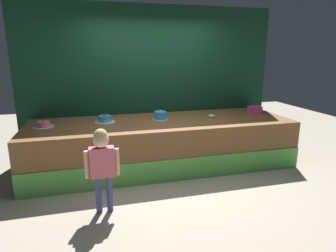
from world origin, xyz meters
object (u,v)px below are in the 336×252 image
at_px(donut, 212,116).
at_px(cake_left, 43,125).
at_px(cake_center, 105,119).
at_px(cake_right, 160,116).
at_px(child_figure, 102,159).
at_px(pink_box, 255,110).

distance_m(donut, cake_left, 2.76).
relative_size(cake_center, cake_right, 1.21).
distance_m(child_figure, pink_box, 3.23).
bearing_deg(cake_center, cake_right, -2.80).
relative_size(child_figure, cake_left, 3.24).
bearing_deg(pink_box, cake_left, -178.29).
bearing_deg(cake_center, child_figure, -94.55).
height_order(pink_box, donut, pink_box).
distance_m(child_figure, cake_center, 1.46).
bearing_deg(cake_center, pink_box, 0.32).
xyz_separation_m(child_figure, donut, (1.95, 1.35, 0.12)).
xyz_separation_m(pink_box, cake_center, (-2.76, -0.02, -0.01)).
distance_m(child_figure, donut, 2.38).
bearing_deg(donut, pink_box, 7.10).
relative_size(cake_left, cake_center, 0.99).
bearing_deg(cake_left, child_figure, -59.32).
relative_size(donut, cake_left, 0.36).
relative_size(child_figure, cake_center, 3.21).
bearing_deg(cake_left, donut, -0.09).
bearing_deg(pink_box, child_figure, -152.98).
relative_size(donut, cake_center, 0.36).
distance_m(pink_box, cake_center, 2.76).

